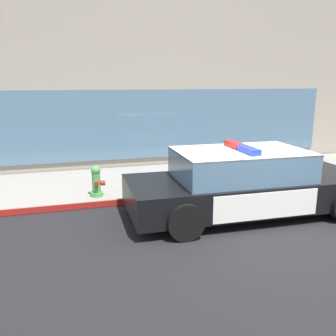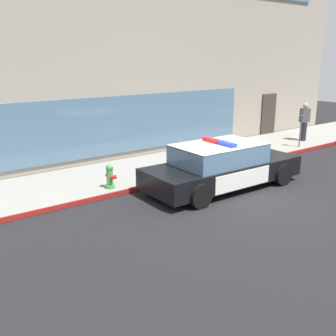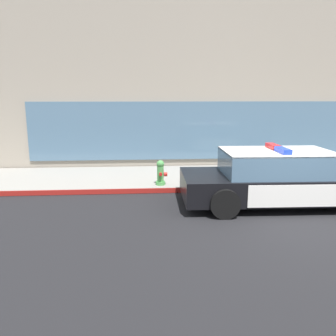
{
  "view_description": "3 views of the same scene",
  "coord_description": "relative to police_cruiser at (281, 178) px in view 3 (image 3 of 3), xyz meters",
  "views": [
    {
      "loc": [
        -3.52,
        -5.39,
        2.75
      ],
      "look_at": [
        -1.58,
        1.35,
        1.04
      ],
      "focal_mm": 38.41,
      "sensor_mm": 36.0,
      "label": 1
    },
    {
      "loc": [
        -8.16,
        -7.13,
        3.9
      ],
      "look_at": [
        -0.9,
        2.54,
        0.45
      ],
      "focal_mm": 42.31,
      "sensor_mm": 36.0,
      "label": 2
    },
    {
      "loc": [
        -3.36,
        -6.96,
        2.69
      ],
      "look_at": [
        -2.73,
        2.09,
        0.77
      ],
      "focal_mm": 36.44,
      "sensor_mm": 36.0,
      "label": 3
    }
  ],
  "objects": [
    {
      "name": "sidewalk",
      "position": [
        -0.04,
        2.79,
        -0.61
      ],
      "size": [
        48.0,
        3.09,
        0.15
      ],
      "primitive_type": "cube",
      "color": "gray",
      "rests_on": "ground"
    },
    {
      "name": "police_cruiser",
      "position": [
        0.0,
        0.0,
        0.0
      ],
      "size": [
        5.1,
        2.17,
        1.49
      ],
      "rotation": [
        0.0,
        0.0,
        -0.02
      ],
      "color": "black",
      "rests_on": "ground"
    },
    {
      "name": "ground",
      "position": [
        -0.04,
        -1.09,
        -0.68
      ],
      "size": [
        48.0,
        48.0,
        0.0
      ],
      "primitive_type": "plane",
      "color": "black"
    },
    {
      "name": "storefront_building",
      "position": [
        1.19,
        9.49,
        4.13
      ],
      "size": [
        20.75,
        10.3,
        9.62
      ],
      "color": "gray",
      "rests_on": "ground"
    },
    {
      "name": "fire_hydrant",
      "position": [
        -2.94,
        1.6,
        -0.18
      ],
      "size": [
        0.34,
        0.39,
        0.73
      ],
      "color": "#4C994C",
      "rests_on": "sidewalk"
    },
    {
      "name": "curb_red_paint",
      "position": [
        -0.04,
        1.23,
        -0.61
      ],
      "size": [
        28.8,
        0.04,
        0.14
      ],
      "primitive_type": "cube",
      "color": "maroon",
      "rests_on": "ground"
    }
  ]
}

